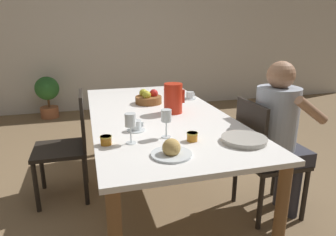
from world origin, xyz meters
name	(u,v)px	position (x,y,z in m)	size (l,w,h in m)	color
ground_plane	(158,195)	(0.00, 0.00, 0.00)	(20.00, 20.00, 0.00)	#7F6647
wall_back	(113,33)	(0.00, 3.09, 1.30)	(10.00, 0.06, 2.60)	silver
dining_table	(157,122)	(0.00, 0.00, 0.66)	(1.02, 2.15, 0.74)	white
chair_person_side	(263,156)	(0.70, -0.44, 0.48)	(0.42, 0.42, 0.89)	black
chair_opposite	(69,143)	(-0.70, 0.21, 0.48)	(0.42, 0.42, 0.89)	black
person_seated	(280,128)	(0.79, -0.48, 0.69)	(0.39, 0.41, 1.17)	#33333D
red_pitcher	(173,98)	(0.12, -0.03, 0.86)	(0.17, 0.14, 0.23)	red
wine_glass_water	(166,117)	(-0.08, -0.56, 0.87)	(0.06, 0.06, 0.18)	white
wine_glass_juice	(130,122)	(-0.30, -0.60, 0.87)	(0.06, 0.06, 0.18)	white
teacup_near_person	(136,126)	(-0.23, -0.38, 0.77)	(0.12, 0.12, 0.07)	silver
teacup_across	(190,96)	(0.41, 0.38, 0.77)	(0.12, 0.12, 0.07)	silver
serving_tray	(244,139)	(0.34, -0.76, 0.76)	(0.27, 0.27, 0.03)	#B7B2A8
bread_plate	(171,150)	(-0.12, -0.83, 0.77)	(0.22, 0.22, 0.10)	silver
jam_jar_amber	(192,136)	(0.06, -0.66, 0.77)	(0.07, 0.07, 0.05)	#C67A1E
jam_jar_red	(106,140)	(-0.44, -0.58, 0.77)	(0.07, 0.07, 0.05)	#C67A1E
fruit_bowl	(148,98)	(0.00, 0.32, 0.79)	(0.23, 0.23, 0.12)	brown
potted_plant	(48,93)	(-1.11, 2.75, 0.39)	(0.37, 0.37, 0.66)	#A8603D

